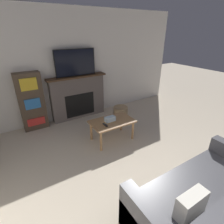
# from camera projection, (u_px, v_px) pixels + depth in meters

# --- Properties ---
(wall_back) EXTENTS (6.08, 0.06, 2.70)m
(wall_back) POSITION_uv_depth(u_px,v_px,m) (77.00, 66.00, 4.48)
(wall_back) COLOR silver
(wall_back) RESTS_ON ground_plane
(fireplace) EXTENTS (1.53, 0.28, 1.14)m
(fireplace) POSITION_uv_depth(u_px,v_px,m) (78.00, 97.00, 4.65)
(fireplace) COLOR #605651
(fireplace) RESTS_ON ground_plane
(tv) EXTENTS (1.02, 0.03, 0.65)m
(tv) POSITION_uv_depth(u_px,v_px,m) (75.00, 63.00, 4.25)
(tv) COLOR black
(tv) RESTS_ON fireplace
(couch) EXTENTS (1.90, 0.90, 0.84)m
(couch) POSITION_uv_depth(u_px,v_px,m) (205.00, 201.00, 2.14)
(couch) COLOR #4C4C51
(couch) RESTS_ON ground_plane
(coffee_table) EXTENTS (0.90, 0.57, 0.46)m
(coffee_table) POSITION_uv_depth(u_px,v_px,m) (112.00, 124.00, 3.70)
(coffee_table) COLOR #A87A4C
(coffee_table) RESTS_ON ground_plane
(tissue_box) EXTENTS (0.22, 0.12, 0.10)m
(tissue_box) POSITION_uv_depth(u_px,v_px,m) (110.00, 119.00, 3.65)
(tissue_box) COLOR silver
(tissue_box) RESTS_ON coffee_table
(remote_control) EXTENTS (0.04, 0.15, 0.02)m
(remote_control) POSITION_uv_depth(u_px,v_px,m) (105.00, 125.00, 3.50)
(remote_control) COLOR black
(remote_control) RESTS_ON coffee_table
(bookshelf) EXTENTS (0.55, 0.29, 1.36)m
(bookshelf) POSITION_uv_depth(u_px,v_px,m) (32.00, 102.00, 4.04)
(bookshelf) COLOR #4C3D2D
(bookshelf) RESTS_ON ground_plane
(storage_basket) EXTENTS (0.40, 0.40, 0.20)m
(storage_basket) POSITION_uv_depth(u_px,v_px,m) (121.00, 110.00, 5.01)
(storage_basket) COLOR tan
(storage_basket) RESTS_ON ground_plane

